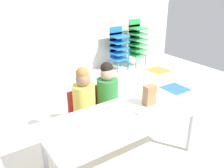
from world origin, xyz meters
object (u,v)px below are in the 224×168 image
Objects in this scene: paper_plate_near_edge at (141,114)px; donut_powdered_on_plate at (141,112)px; kid_chair_blue_stack at (118,46)px; craft_table at (122,120)px; paper_bag_brown at (149,95)px; kid_chair_green_stack at (137,41)px; seated_child_near_camera at (84,97)px; seated_child_middle_seat at (107,91)px.

donut_powdered_on_plate is at bearing 0.00° from paper_plate_near_edge.
craft_table is at bearing -125.08° from kid_chair_blue_stack.
craft_table is 7.34× the size of paper_bag_brown.
paper_bag_brown is (-1.31, -2.39, 0.14)m from kid_chair_blue_stack.
kid_chair_green_stack is at bearing 47.71° from craft_table.
paper_bag_brown is at bearing 29.38° from donut_powdered_on_plate.
kid_chair_blue_stack reaches higher than paper_bag_brown.
craft_table is at bearing -132.29° from kid_chair_green_stack.
craft_table is 8.97× the size of paper_plate_near_edge.
kid_chair_green_stack is 3.23m from donut_powdered_on_plate.
craft_table is 0.20m from paper_plate_near_edge.
kid_chair_blue_stack is 2.94m from paper_plate_near_edge.
donut_powdered_on_plate is (0.30, -0.66, 0.02)m from seated_child_near_camera.
donut_powdered_on_plate is at bearing -128.97° from kid_chair_green_stack.
kid_chair_blue_stack is 2.94m from donut_powdered_on_plate.
kid_chair_green_stack is (2.01, 1.85, 0.02)m from seated_child_middle_seat.
seated_child_middle_seat is at bearing 70.90° from craft_table.
donut_powdered_on_plate reaches higher than paper_plate_near_edge.
craft_table is 0.21m from donut_powdered_on_plate.
seated_child_near_camera is at bearing 114.53° from paper_plate_near_edge.
paper_plate_near_edge is at bearing -65.47° from seated_child_near_camera.
craft_table is at bearing -173.89° from paper_bag_brown.
seated_child_middle_seat is 2.73m from kid_chair_green_stack.
paper_plate_near_edge is (0.18, -0.08, 0.05)m from craft_table.
seated_child_middle_seat is 0.58m from paper_bag_brown.
seated_child_near_camera is 0.73m from paper_plate_near_edge.
seated_child_middle_seat reaches higher than craft_table.
kid_chair_blue_stack is (1.71, 2.43, 0.02)m from craft_table.
kid_chair_blue_stack is at bearing 58.70° from paper_plate_near_edge.
paper_bag_brown is at bearing 6.11° from craft_table.
paper_bag_brown is (-1.81, -2.39, 0.08)m from kid_chair_green_stack.
kid_chair_blue_stack is (1.83, 1.85, -0.04)m from seated_child_near_camera.
seated_child_near_camera is at bearing -141.62° from kid_chair_green_stack.
kid_chair_green_stack is 4.73× the size of paper_bag_brown.
paper_bag_brown is (0.52, -0.54, 0.10)m from seated_child_near_camera.
seated_child_middle_seat is 0.88× the size of kid_chair_green_stack.
paper_bag_brown is at bearing -46.24° from seated_child_near_camera.
kid_chair_green_stack reaches higher than craft_table.
kid_chair_green_stack reaches higher than seated_child_near_camera.
donut_powdered_on_plate is (-0.02, -0.66, 0.02)m from seated_child_middle_seat.
kid_chair_green_stack is (2.21, 2.43, 0.08)m from craft_table.
donut_powdered_on_plate is at bearing -91.82° from seated_child_middle_seat.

